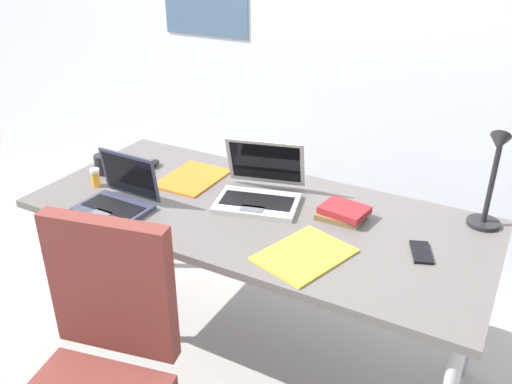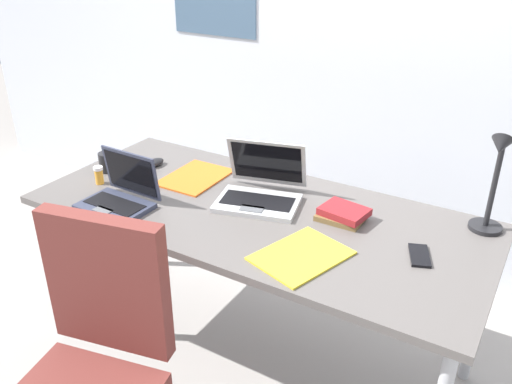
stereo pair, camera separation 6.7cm
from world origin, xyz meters
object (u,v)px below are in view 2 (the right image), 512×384
book_stack (342,214)px  laptop_back_right (260,190)px  desk_lamp (494,184)px  laptop_near_lamp (120,196)px  computer_mouse (155,162)px  paper_folder_front_left (301,256)px  cell_phone (420,255)px  paper_folder_mid_desk (195,177)px  pill_bottle (99,175)px  coffee_mug (108,162)px

book_stack → laptop_back_right: bearing=-176.6°
desk_lamp → laptop_near_lamp: 1.39m
computer_mouse → paper_folder_front_left: (0.93, -0.33, -0.01)m
cell_phone → paper_folder_mid_desk: size_ratio=0.44×
laptop_back_right → paper_folder_mid_desk: size_ratio=1.26×
cell_phone → book_stack: 0.34m
laptop_near_lamp → book_stack: bearing=23.2°
computer_mouse → pill_bottle: pill_bottle is taller
desk_lamp → book_stack: 0.54m
laptop_back_right → laptop_near_lamp: size_ratio=1.39×
cell_phone → book_stack: bearing=141.1°
desk_lamp → computer_mouse: bearing=-174.2°
laptop_near_lamp → paper_folder_mid_desk: laptop_near_lamp is taller
pill_bottle → book_stack: 1.06m
laptop_near_lamp → paper_folder_front_left: 0.79m
laptop_near_lamp → book_stack: size_ratio=1.49×
paper_folder_mid_desk → computer_mouse: bearing=177.1°
book_stack → coffee_mug: coffee_mug is taller
laptop_back_right → coffee_mug: 0.75m
laptop_back_right → coffee_mug: size_ratio=3.46×
coffee_mug → laptop_back_right: bearing=8.0°
cell_phone → pill_bottle: (-1.35, -0.14, 0.04)m
book_stack → coffee_mug: (-1.09, -0.13, 0.02)m
laptop_back_right → cell_phone: 0.68m
laptop_near_lamp → coffee_mug: 0.36m
laptop_back_right → paper_folder_front_left: size_ratio=1.26×
laptop_near_lamp → cell_phone: 1.16m
book_stack → paper_folder_front_left: size_ratio=0.61×
laptop_near_lamp → book_stack: (0.81, 0.35, -0.02)m
computer_mouse → coffee_mug: 0.21m
cell_phone → laptop_back_right: bearing=151.7°
desk_lamp → cell_phone: (-0.16, -0.28, -0.19)m
laptop_back_right → book_stack: 0.35m
laptop_near_lamp → coffee_mug: bearing=142.2°
desk_lamp → coffee_mug: bearing=-169.2°
coffee_mug → laptop_near_lamp: bearing=-37.8°
cell_phone → paper_folder_front_left: (-0.34, -0.20, -0.00)m
laptop_near_lamp → book_stack: laptop_near_lamp is taller
book_stack → coffee_mug: size_ratio=1.67×
pill_bottle → book_stack: (1.03, 0.24, -0.02)m
laptop_near_lamp → paper_folder_mid_desk: (0.10, 0.36, -0.04)m
laptop_back_right → coffee_mug: (-0.74, -0.10, -0.00)m
laptop_back_right → desk_lamp: bearing=13.2°
computer_mouse → coffee_mug: size_ratio=0.85×
desk_lamp → laptop_back_right: 0.86m
book_stack → paper_folder_front_left: (-0.02, -0.31, -0.02)m
desk_lamp → paper_folder_mid_desk: size_ratio=1.29×
book_stack → laptop_near_lamp: bearing=-156.8°
laptop_back_right → laptop_near_lamp: 0.56m
pill_bottle → book_stack: pill_bottle is taller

